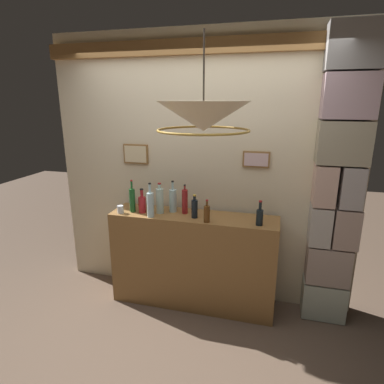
{
  "coord_description": "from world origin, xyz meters",
  "views": [
    {
      "loc": [
        0.76,
        -2.05,
        2.05
      ],
      "look_at": [
        0.0,
        0.77,
        1.22
      ],
      "focal_mm": 30.2,
      "sensor_mm": 36.0,
      "label": 1
    }
  ],
  "objects_px": {
    "liquor_bottle_gin": "(132,200)",
    "liquor_bottle_tequila": "(142,204)",
    "liquor_bottle_brandy": "(260,216)",
    "liquor_bottle_bourbon": "(173,200)",
    "liquor_bottle_amaro": "(150,204)",
    "liquor_bottle_whiskey": "(207,214)",
    "liquor_bottle_rye": "(185,201)",
    "liquor_bottle_vermouth": "(195,208)",
    "glass_tumbler_rocks": "(120,209)",
    "pendant_lamp": "(203,117)",
    "liquor_bottle_vodka": "(160,200)"
  },
  "relations": [
    {
      "from": "liquor_bottle_gin",
      "to": "liquor_bottle_tequila",
      "type": "bearing_deg",
      "value": 3.8
    },
    {
      "from": "liquor_bottle_tequila",
      "to": "liquor_bottle_brandy",
      "type": "distance_m",
      "value": 1.15
    },
    {
      "from": "liquor_bottle_bourbon",
      "to": "liquor_bottle_amaro",
      "type": "bearing_deg",
      "value": -127.92
    },
    {
      "from": "liquor_bottle_whiskey",
      "to": "liquor_bottle_rye",
      "type": "xyz_separation_m",
      "value": [
        -0.26,
        0.18,
        0.04
      ]
    },
    {
      "from": "liquor_bottle_bourbon",
      "to": "liquor_bottle_brandy",
      "type": "bearing_deg",
      "value": -9.81
    },
    {
      "from": "liquor_bottle_bourbon",
      "to": "liquor_bottle_vermouth",
      "type": "bearing_deg",
      "value": -24.27
    },
    {
      "from": "liquor_bottle_brandy",
      "to": "liquor_bottle_rye",
      "type": "distance_m",
      "value": 0.75
    },
    {
      "from": "liquor_bottle_amaro",
      "to": "liquor_bottle_vermouth",
      "type": "bearing_deg",
      "value": 12.24
    },
    {
      "from": "liquor_bottle_gin",
      "to": "liquor_bottle_bourbon",
      "type": "height_order",
      "value": "liquor_bottle_gin"
    },
    {
      "from": "glass_tumbler_rocks",
      "to": "pendant_lamp",
      "type": "xyz_separation_m",
      "value": [
        0.97,
        -0.57,
        0.93
      ]
    },
    {
      "from": "liquor_bottle_gin",
      "to": "glass_tumbler_rocks",
      "type": "xyz_separation_m",
      "value": [
        -0.1,
        -0.07,
        -0.09
      ]
    },
    {
      "from": "liquor_bottle_rye",
      "to": "pendant_lamp",
      "type": "xyz_separation_m",
      "value": [
        0.35,
        -0.73,
        0.85
      ]
    },
    {
      "from": "liquor_bottle_brandy",
      "to": "liquor_bottle_vodka",
      "type": "distance_m",
      "value": 0.98
    },
    {
      "from": "liquor_bottle_amaro",
      "to": "liquor_bottle_bourbon",
      "type": "xyz_separation_m",
      "value": [
        0.16,
        0.2,
        -0.01
      ]
    },
    {
      "from": "liquor_bottle_vermouth",
      "to": "glass_tumbler_rocks",
      "type": "distance_m",
      "value": 0.75
    },
    {
      "from": "liquor_bottle_vermouth",
      "to": "liquor_bottle_vodka",
      "type": "distance_m",
      "value": 0.37
    },
    {
      "from": "liquor_bottle_gin",
      "to": "liquor_bottle_rye",
      "type": "relative_size",
      "value": 1.11
    },
    {
      "from": "liquor_bottle_bourbon",
      "to": "liquor_bottle_brandy",
      "type": "distance_m",
      "value": 0.88
    },
    {
      "from": "liquor_bottle_tequila",
      "to": "pendant_lamp",
      "type": "relative_size",
      "value": 0.38
    },
    {
      "from": "liquor_bottle_amaro",
      "to": "liquor_bottle_tequila",
      "type": "distance_m",
      "value": 0.17
    },
    {
      "from": "liquor_bottle_vermouth",
      "to": "glass_tumbler_rocks",
      "type": "relative_size",
      "value": 2.98
    },
    {
      "from": "liquor_bottle_amaro",
      "to": "glass_tumbler_rocks",
      "type": "height_order",
      "value": "liquor_bottle_amaro"
    },
    {
      "from": "liquor_bottle_amaro",
      "to": "liquor_bottle_gin",
      "type": "xyz_separation_m",
      "value": [
        -0.23,
        0.09,
        -0.0
      ]
    },
    {
      "from": "liquor_bottle_vermouth",
      "to": "liquor_bottle_bourbon",
      "type": "distance_m",
      "value": 0.28
    },
    {
      "from": "liquor_bottle_whiskey",
      "to": "liquor_bottle_vodka",
      "type": "distance_m",
      "value": 0.52
    },
    {
      "from": "liquor_bottle_bourbon",
      "to": "liquor_bottle_brandy",
      "type": "xyz_separation_m",
      "value": [
        0.86,
        -0.15,
        -0.04
      ]
    },
    {
      "from": "liquor_bottle_vermouth",
      "to": "liquor_bottle_bourbon",
      "type": "relative_size",
      "value": 0.71
    },
    {
      "from": "liquor_bottle_bourbon",
      "to": "liquor_bottle_rye",
      "type": "height_order",
      "value": "liquor_bottle_bourbon"
    },
    {
      "from": "liquor_bottle_amaro",
      "to": "liquor_bottle_vodka",
      "type": "bearing_deg",
      "value": 70.62
    },
    {
      "from": "liquor_bottle_amaro",
      "to": "liquor_bottle_gin",
      "type": "relative_size",
      "value": 1.03
    },
    {
      "from": "liquor_bottle_tequila",
      "to": "liquor_bottle_gin",
      "type": "height_order",
      "value": "liquor_bottle_gin"
    },
    {
      "from": "liquor_bottle_vermouth",
      "to": "liquor_bottle_rye",
      "type": "bearing_deg",
      "value": 142.81
    },
    {
      "from": "liquor_bottle_amaro",
      "to": "pendant_lamp",
      "type": "relative_size",
      "value": 0.53
    },
    {
      "from": "liquor_bottle_gin",
      "to": "liquor_bottle_vodka",
      "type": "height_order",
      "value": "liquor_bottle_gin"
    },
    {
      "from": "liquor_bottle_amaro",
      "to": "glass_tumbler_rocks",
      "type": "distance_m",
      "value": 0.35
    },
    {
      "from": "glass_tumbler_rocks",
      "to": "liquor_bottle_brandy",
      "type": "bearing_deg",
      "value": 1.26
    },
    {
      "from": "liquor_bottle_vodka",
      "to": "glass_tumbler_rocks",
      "type": "distance_m",
      "value": 0.4
    },
    {
      "from": "liquor_bottle_brandy",
      "to": "liquor_bottle_vodka",
      "type": "xyz_separation_m",
      "value": [
        -0.98,
        0.08,
        0.05
      ]
    },
    {
      "from": "liquor_bottle_bourbon",
      "to": "glass_tumbler_rocks",
      "type": "distance_m",
      "value": 0.53
    },
    {
      "from": "liquor_bottle_amaro",
      "to": "glass_tumbler_rocks",
      "type": "bearing_deg",
      "value": 175.84
    },
    {
      "from": "liquor_bottle_whiskey",
      "to": "glass_tumbler_rocks",
      "type": "distance_m",
      "value": 0.88
    },
    {
      "from": "liquor_bottle_amaro",
      "to": "liquor_bottle_tequila",
      "type": "xyz_separation_m",
      "value": [
        -0.13,
        0.1,
        -0.04
      ]
    },
    {
      "from": "liquor_bottle_vermouth",
      "to": "pendant_lamp",
      "type": "relative_size",
      "value": 0.36
    },
    {
      "from": "liquor_bottle_rye",
      "to": "liquor_bottle_whiskey",
      "type": "bearing_deg",
      "value": -34.37
    },
    {
      "from": "liquor_bottle_vermouth",
      "to": "liquor_bottle_whiskey",
      "type": "xyz_separation_m",
      "value": [
        0.14,
        -0.09,
        -0.01
      ]
    },
    {
      "from": "liquor_bottle_amaro",
      "to": "liquor_bottle_bourbon",
      "type": "height_order",
      "value": "liquor_bottle_amaro"
    },
    {
      "from": "liquor_bottle_amaro",
      "to": "liquor_bottle_tequila",
      "type": "height_order",
      "value": "liquor_bottle_amaro"
    },
    {
      "from": "liquor_bottle_bourbon",
      "to": "pendant_lamp",
      "type": "distance_m",
      "value": 1.23
    },
    {
      "from": "liquor_bottle_whiskey",
      "to": "liquor_bottle_tequila",
      "type": "bearing_deg",
      "value": 171.98
    },
    {
      "from": "liquor_bottle_whiskey",
      "to": "liquor_bottle_tequila",
      "type": "relative_size",
      "value": 0.88
    }
  ]
}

